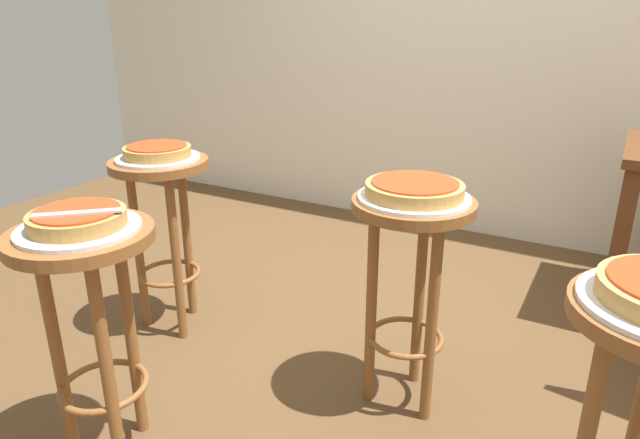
% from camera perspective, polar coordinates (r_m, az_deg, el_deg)
% --- Properties ---
extents(ground_plane, '(6.00, 6.00, 0.00)m').
position_cam_1_polar(ground_plane, '(2.23, 4.97, -14.62)').
color(ground_plane, brown).
extents(stool_foreground, '(0.39, 0.39, 0.74)m').
position_cam_1_polar(stool_foreground, '(1.69, -22.35, -7.21)').
color(stool_foreground, brown).
rests_on(stool_foreground, ground_plane).
extents(serving_plate_foreground, '(0.32, 0.32, 0.01)m').
position_cam_1_polar(serving_plate_foreground, '(1.61, -23.29, -0.85)').
color(serving_plate_foreground, silver).
rests_on(serving_plate_foreground, stool_foreground).
extents(pizza_foreground, '(0.25, 0.25, 0.05)m').
position_cam_1_polar(pizza_foreground, '(1.60, -23.43, 0.10)').
color(pizza_foreground, '#B78442').
rests_on(pizza_foreground, serving_plate_foreground).
extents(stool_leftside, '(0.39, 0.39, 0.74)m').
position_cam_1_polar(stool_leftside, '(2.35, -15.66, 1.28)').
color(stool_leftside, brown).
rests_on(stool_leftside, ground_plane).
extents(serving_plate_leftside, '(0.32, 0.32, 0.01)m').
position_cam_1_polar(serving_plate_leftside, '(2.29, -16.13, 6.01)').
color(serving_plate_leftside, silver).
rests_on(serving_plate_leftside, stool_leftside).
extents(pizza_leftside, '(0.26, 0.26, 0.05)m').
position_cam_1_polar(pizza_leftside, '(2.29, -16.20, 6.70)').
color(pizza_leftside, '#B78442').
rests_on(pizza_leftside, serving_plate_leftside).
extents(stool_rear, '(0.39, 0.39, 0.74)m').
position_cam_1_polar(stool_rear, '(1.82, 9.16, -3.79)').
color(stool_rear, brown).
rests_on(stool_rear, ground_plane).
extents(serving_plate_rear, '(0.35, 0.35, 0.01)m').
position_cam_1_polar(serving_plate_rear, '(1.75, 9.53, 2.21)').
color(serving_plate_rear, white).
rests_on(serving_plate_rear, stool_rear).
extents(pizza_rear, '(0.30, 0.30, 0.05)m').
position_cam_1_polar(pizza_rear, '(1.74, 9.58, 3.10)').
color(pizza_rear, tan).
rests_on(pizza_rear, serving_plate_rear).
extents(pizza_server_knife, '(0.18, 0.16, 0.01)m').
position_cam_1_polar(pizza_server_knife, '(1.56, -23.45, 0.61)').
color(pizza_server_knife, silver).
rests_on(pizza_server_knife, pizza_foreground).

